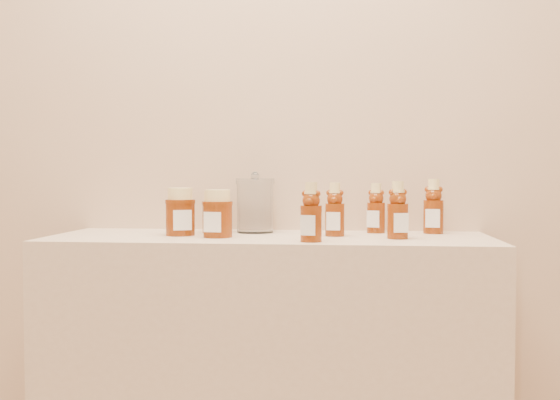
# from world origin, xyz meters

# --- Properties ---
(wall_back) EXTENTS (3.50, 0.02, 2.70)m
(wall_back) POSITION_xyz_m (0.00, 1.75, 1.35)
(wall_back) COLOR tan
(wall_back) RESTS_ON ground
(display_table) EXTENTS (1.20, 0.40, 0.90)m
(display_table) POSITION_xyz_m (0.00, 1.55, 0.45)
(display_table) COLOR #CAB093
(display_table) RESTS_ON ground
(bear_bottle_back_left) EXTENTS (0.06, 0.06, 0.17)m
(bear_bottle_back_left) POSITION_xyz_m (0.18, 1.57, 0.98)
(bear_bottle_back_left) COLOR #602107
(bear_bottle_back_left) RESTS_ON display_table
(bear_bottle_back_mid) EXTENTS (0.07, 0.07, 0.16)m
(bear_bottle_back_mid) POSITION_xyz_m (0.29, 1.68, 0.98)
(bear_bottle_back_mid) COLOR #602107
(bear_bottle_back_mid) RESTS_ON display_table
(bear_bottle_back_right) EXTENTS (0.07, 0.07, 0.18)m
(bear_bottle_back_right) POSITION_xyz_m (0.46, 1.68, 0.99)
(bear_bottle_back_right) COLOR #602107
(bear_bottle_back_right) RESTS_ON display_table
(bear_bottle_front_left) EXTENTS (0.07, 0.07, 0.17)m
(bear_bottle_front_left) POSITION_xyz_m (0.12, 1.42, 0.98)
(bear_bottle_front_left) COLOR #602107
(bear_bottle_front_left) RESTS_ON display_table
(bear_bottle_front_right) EXTENTS (0.07, 0.07, 0.17)m
(bear_bottle_front_right) POSITION_xyz_m (0.34, 1.52, 0.99)
(bear_bottle_front_right) COLOR #602107
(bear_bottle_front_right) RESTS_ON display_table
(honey_jar_left) EXTENTS (0.11, 0.11, 0.13)m
(honey_jar_left) POSITION_xyz_m (-0.25, 1.55, 0.97)
(honey_jar_left) COLOR #602107
(honey_jar_left) RESTS_ON display_table
(honey_jar_back) EXTENTS (0.10, 0.10, 0.12)m
(honey_jar_back) POSITION_xyz_m (-0.17, 1.64, 0.96)
(honey_jar_back) COLOR #602107
(honey_jar_back) RESTS_ON display_table
(honey_jar_front) EXTENTS (0.09, 0.09, 0.13)m
(honey_jar_front) POSITION_xyz_m (-0.13, 1.51, 0.96)
(honey_jar_front) COLOR #602107
(honey_jar_front) RESTS_ON display_table
(glass_canister) EXTENTS (0.15, 0.15, 0.17)m
(glass_canister) POSITION_xyz_m (-0.05, 1.65, 0.99)
(glass_canister) COLOR white
(glass_canister) RESTS_ON display_table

